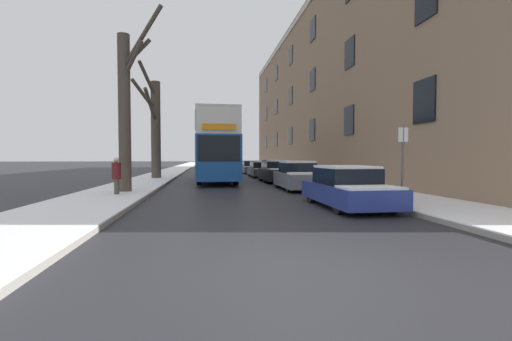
{
  "coord_description": "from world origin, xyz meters",
  "views": [
    {
      "loc": [
        -1.69,
        -4.71,
        1.63
      ],
      "look_at": [
        1.02,
        13.72,
        0.94
      ],
      "focal_mm": 24.0,
      "sensor_mm": 36.0,
      "label": 1
    }
  ],
  "objects_px": {
    "bare_tree_left_1": "(155,126)",
    "double_decker_bus": "(216,145)",
    "parked_car_4": "(251,167)",
    "parked_car_0": "(347,188)",
    "parked_car_3": "(261,170)",
    "parked_car_2": "(275,172)",
    "bare_tree_left_0": "(126,108)",
    "street_sign_post": "(403,162)",
    "parked_car_1": "(298,176)",
    "pedestrian_left_sidewalk": "(116,176)"
  },
  "relations": [
    {
      "from": "bare_tree_left_1",
      "to": "pedestrian_left_sidewalk",
      "type": "xyz_separation_m",
      "value": [
        0.07,
        -11.22,
        -3.01
      ]
    },
    {
      "from": "bare_tree_left_1",
      "to": "parked_car_1",
      "type": "height_order",
      "value": "bare_tree_left_1"
    },
    {
      "from": "bare_tree_left_0",
      "to": "parked_car_2",
      "type": "distance_m",
      "value": 11.06
    },
    {
      "from": "bare_tree_left_1",
      "to": "parked_car_2",
      "type": "relative_size",
      "value": 1.8
    },
    {
      "from": "double_decker_bus",
      "to": "parked_car_4",
      "type": "height_order",
      "value": "double_decker_bus"
    },
    {
      "from": "bare_tree_left_0",
      "to": "parked_car_3",
      "type": "xyz_separation_m",
      "value": [
        8.07,
        13.07,
        -3.18
      ]
    },
    {
      "from": "bare_tree_left_1",
      "to": "parked_car_2",
      "type": "distance_m",
      "value": 9.43
    },
    {
      "from": "parked_car_3",
      "to": "parked_car_4",
      "type": "distance_m",
      "value": 6.44
    },
    {
      "from": "parked_car_3",
      "to": "parked_car_4",
      "type": "xyz_separation_m",
      "value": [
        -0.0,
        6.44,
        0.02
      ]
    },
    {
      "from": "parked_car_4",
      "to": "parked_car_0",
      "type": "bearing_deg",
      "value": -90.0
    },
    {
      "from": "parked_car_1",
      "to": "parked_car_3",
      "type": "distance_m",
      "value": 11.85
    },
    {
      "from": "double_decker_bus",
      "to": "parked_car_3",
      "type": "relative_size",
      "value": 2.61
    },
    {
      "from": "parked_car_1",
      "to": "parked_car_4",
      "type": "xyz_separation_m",
      "value": [
        -0.0,
        18.29,
        -0.05
      ]
    },
    {
      "from": "pedestrian_left_sidewalk",
      "to": "bare_tree_left_0",
      "type": "bearing_deg",
      "value": 169.43
    },
    {
      "from": "bare_tree_left_1",
      "to": "street_sign_post",
      "type": "bearing_deg",
      "value": -58.8
    },
    {
      "from": "bare_tree_left_1",
      "to": "street_sign_post",
      "type": "distance_m",
      "value": 18.81
    },
    {
      "from": "bare_tree_left_1",
      "to": "parked_car_3",
      "type": "relative_size",
      "value": 1.84
    },
    {
      "from": "bare_tree_left_0",
      "to": "pedestrian_left_sidewalk",
      "type": "distance_m",
      "value": 3.12
    },
    {
      "from": "parked_car_1",
      "to": "pedestrian_left_sidewalk",
      "type": "relative_size",
      "value": 2.43
    },
    {
      "from": "parked_car_0",
      "to": "street_sign_post",
      "type": "distance_m",
      "value": 1.87
    },
    {
      "from": "parked_car_1",
      "to": "double_decker_bus",
      "type": "bearing_deg",
      "value": 118.23
    },
    {
      "from": "bare_tree_left_1",
      "to": "parked_car_0",
      "type": "bearing_deg",
      "value": -61.13
    },
    {
      "from": "parked_car_3",
      "to": "pedestrian_left_sidewalk",
      "type": "xyz_separation_m",
      "value": [
        -8.21,
        -14.25,
        0.3
      ]
    },
    {
      "from": "parked_car_0",
      "to": "parked_car_3",
      "type": "bearing_deg",
      "value": 90.0
    },
    {
      "from": "bare_tree_left_0",
      "to": "street_sign_post",
      "type": "height_order",
      "value": "bare_tree_left_0"
    },
    {
      "from": "parked_car_3",
      "to": "parked_car_2",
      "type": "bearing_deg",
      "value": -90.0
    },
    {
      "from": "bare_tree_left_1",
      "to": "parked_car_0",
      "type": "xyz_separation_m",
      "value": [
        8.28,
        -15.02,
        -3.28
      ]
    },
    {
      "from": "parked_car_2",
      "to": "parked_car_3",
      "type": "bearing_deg",
      "value": 90.0
    },
    {
      "from": "bare_tree_left_0",
      "to": "parked_car_2",
      "type": "height_order",
      "value": "bare_tree_left_0"
    },
    {
      "from": "double_decker_bus",
      "to": "parked_car_4",
      "type": "xyz_separation_m",
      "value": [
        3.93,
        10.98,
        -1.93
      ]
    },
    {
      "from": "double_decker_bus",
      "to": "parked_car_1",
      "type": "relative_size",
      "value": 2.89
    },
    {
      "from": "bare_tree_left_1",
      "to": "parked_car_2",
      "type": "height_order",
      "value": "bare_tree_left_1"
    },
    {
      "from": "parked_car_3",
      "to": "parked_car_4",
      "type": "bearing_deg",
      "value": 90.0
    },
    {
      "from": "parked_car_2",
      "to": "bare_tree_left_1",
      "type": "bearing_deg",
      "value": 159.22
    },
    {
      "from": "double_decker_bus",
      "to": "pedestrian_left_sidewalk",
      "type": "distance_m",
      "value": 10.74
    },
    {
      "from": "parked_car_0",
      "to": "parked_car_3",
      "type": "distance_m",
      "value": 18.05
    },
    {
      "from": "parked_car_3",
      "to": "street_sign_post",
      "type": "bearing_deg",
      "value": -85.84
    },
    {
      "from": "parked_car_1",
      "to": "pedestrian_left_sidewalk",
      "type": "height_order",
      "value": "pedestrian_left_sidewalk"
    },
    {
      "from": "bare_tree_left_0",
      "to": "parked_car_1",
      "type": "distance_m",
      "value": 8.74
    },
    {
      "from": "bare_tree_left_0",
      "to": "pedestrian_left_sidewalk",
      "type": "relative_size",
      "value": 4.8
    },
    {
      "from": "bare_tree_left_0",
      "to": "pedestrian_left_sidewalk",
      "type": "xyz_separation_m",
      "value": [
        -0.14,
        -1.18,
        -2.88
      ]
    },
    {
      "from": "bare_tree_left_1",
      "to": "parked_car_4",
      "type": "xyz_separation_m",
      "value": [
        8.28,
        9.47,
        -3.29
      ]
    },
    {
      "from": "double_decker_bus",
      "to": "pedestrian_left_sidewalk",
      "type": "xyz_separation_m",
      "value": [
        -4.29,
        -9.71,
        -1.65
      ]
    },
    {
      "from": "bare_tree_left_0",
      "to": "street_sign_post",
      "type": "distance_m",
      "value": 11.38
    },
    {
      "from": "bare_tree_left_1",
      "to": "street_sign_post",
      "type": "height_order",
      "value": "bare_tree_left_1"
    },
    {
      "from": "parked_car_1",
      "to": "parked_car_2",
      "type": "bearing_deg",
      "value": 90.0
    },
    {
      "from": "parked_car_1",
      "to": "parked_car_4",
      "type": "height_order",
      "value": "parked_car_1"
    },
    {
      "from": "bare_tree_left_1",
      "to": "double_decker_bus",
      "type": "distance_m",
      "value": 4.81
    },
    {
      "from": "parked_car_4",
      "to": "street_sign_post",
      "type": "relative_size",
      "value": 1.72
    },
    {
      "from": "double_decker_bus",
      "to": "parked_car_4",
      "type": "bearing_deg",
      "value": 70.32
    }
  ]
}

